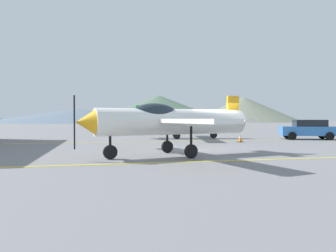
{
  "coord_description": "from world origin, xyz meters",
  "views": [
    {
      "loc": [
        -5.62,
        -15.35,
        1.72
      ],
      "look_at": [
        -1.14,
        6.0,
        1.2
      ],
      "focal_mm": 33.56,
      "sensor_mm": 36.0,
      "label": 1
    }
  ],
  "objects_px": {
    "airplane_mid": "(182,120)",
    "traffic_cone_front": "(240,138)",
    "airplane_near": "(168,121)",
    "car_sedan": "(308,129)"
  },
  "relations": [
    {
      "from": "traffic_cone_front",
      "to": "airplane_mid",
      "type": "bearing_deg",
      "value": 121.27
    },
    {
      "from": "airplane_near",
      "to": "car_sedan",
      "type": "bearing_deg",
      "value": 33.0
    },
    {
      "from": "car_sedan",
      "to": "traffic_cone_front",
      "type": "height_order",
      "value": "car_sedan"
    },
    {
      "from": "airplane_mid",
      "to": "traffic_cone_front",
      "type": "height_order",
      "value": "airplane_mid"
    },
    {
      "from": "airplane_near",
      "to": "car_sedan",
      "type": "relative_size",
      "value": 2.04
    },
    {
      "from": "airplane_mid",
      "to": "car_sedan",
      "type": "relative_size",
      "value": 2.05
    },
    {
      "from": "airplane_near",
      "to": "airplane_mid",
      "type": "xyz_separation_m",
      "value": [
        3.84,
        12.24,
        0.0
      ]
    },
    {
      "from": "airplane_near",
      "to": "airplane_mid",
      "type": "relative_size",
      "value": 1.0
    },
    {
      "from": "airplane_mid",
      "to": "traffic_cone_front",
      "type": "relative_size",
      "value": 16.21
    },
    {
      "from": "airplane_near",
      "to": "car_sedan",
      "type": "height_order",
      "value": "airplane_near"
    }
  ]
}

